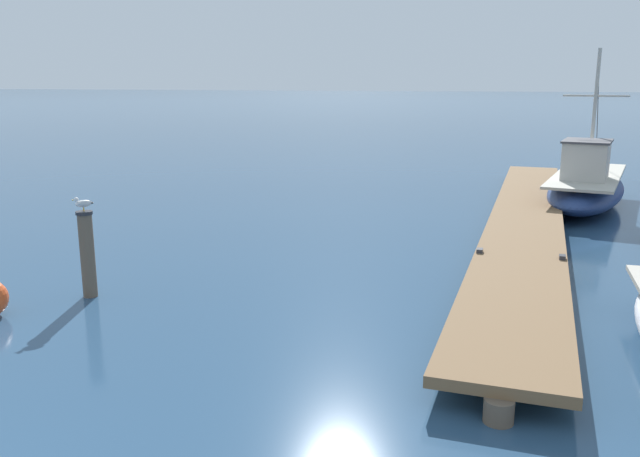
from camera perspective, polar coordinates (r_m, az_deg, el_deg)
floating_dock at (r=17.95m, az=17.31°, el=0.73°), size 3.26×20.71×0.53m
fishing_boat_1 at (r=22.13m, az=21.96°, el=3.40°), size 3.59×7.25×4.83m
mooring_piling at (r=12.81m, az=-19.41°, el=-1.96°), size 0.30×0.30×1.61m
perched_seagull at (r=12.62m, az=-19.69°, el=2.08°), size 0.30×0.30×0.27m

